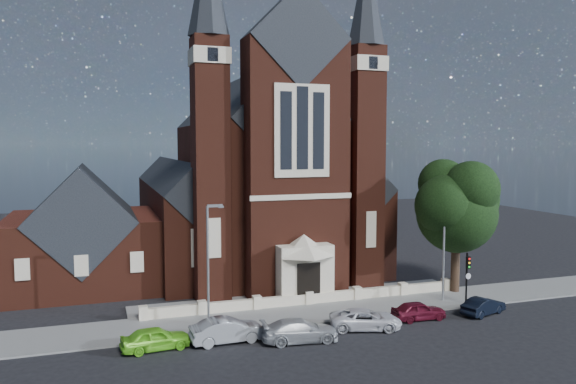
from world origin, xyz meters
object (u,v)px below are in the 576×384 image
object	(u,v)px
parish_hall	(83,239)
car_white_suv	(366,319)
street_tree	(460,208)
traffic_signal	(467,272)
car_lime_van	(155,338)
car_dark_red	(419,311)
car_silver_a	(227,330)
car_navy	(483,306)
car_silver_b	(300,331)
street_lamp_left	(209,258)
street_lamp_right	(445,242)
church	(251,182)

from	to	relation	value
parish_hall	car_white_suv	xyz separation A→B (m)	(17.58, -17.80, -3.36)
street_tree	traffic_signal	xyz separation A→B (m)	(-1.60, -3.28, -4.38)
car_lime_van	car_dark_red	distance (m)	17.62
car_silver_a	car_navy	size ratio (longest dim) A/B	1.22
car_lime_van	car_white_suv	bearing A→B (deg)	-98.94
car_silver_b	car_white_suv	distance (m)	4.91
traffic_signal	car_navy	size ratio (longest dim) A/B	1.08
traffic_signal	car_silver_a	world-z (taller)	traffic_signal
street_lamp_left	traffic_signal	world-z (taller)	street_lamp_left
street_tree	car_silver_b	size ratio (longest dim) A/B	2.25
street_tree	car_silver_a	size ratio (longest dim) A/B	2.36
parish_hall	car_dark_red	bearing A→B (deg)	-38.19
street_lamp_right	car_navy	size ratio (longest dim) A/B	2.18
traffic_signal	car_silver_b	xyz separation A→B (m)	(-14.27, -3.03, -1.89)
parish_hall	street_lamp_left	size ratio (longest dim) A/B	1.51
car_white_suv	street_tree	bearing A→B (deg)	-46.01
parish_hall	street_lamp_left	xyz separation A→B (m)	(8.09, -14.00, 0.59)
car_dark_red	car_navy	distance (m)	4.99
traffic_signal	car_silver_a	xyz separation A→B (m)	(-18.47, -1.74, -1.83)
street_tree	street_lamp_left	xyz separation A→B (m)	(-20.51, -1.71, -2.36)
parish_hall	car_white_suv	world-z (taller)	parish_hall
car_silver_b	car_navy	size ratio (longest dim) A/B	1.28
car_dark_red	car_navy	bearing A→B (deg)	-93.12
street_lamp_left	car_silver_b	world-z (taller)	street_lamp_left
church	street_tree	size ratio (longest dim) A/B	3.26
church	traffic_signal	world-z (taller)	church
traffic_signal	car_lime_van	distance (m)	22.87
car_white_suv	car_navy	distance (m)	9.28
car_lime_van	parish_hall	bearing A→B (deg)	7.75
parish_hall	street_lamp_right	size ratio (longest dim) A/B	1.51
street_tree	car_navy	distance (m)	8.50
church	car_white_suv	xyz separation A→B (m)	(1.58, -22.74, -7.54)
church	parish_hall	size ratio (longest dim) A/B	2.86
car_silver_b	car_silver_a	bearing A→B (deg)	79.16
street_tree	car_navy	xyz separation A→B (m)	(-1.74, -5.37, -6.35)
street_lamp_right	street_lamp_left	bearing A→B (deg)	180.00
street_lamp_left	street_lamp_right	bearing A→B (deg)	0.00
church	car_silver_a	size ratio (longest dim) A/B	7.69
car_silver_a	car_silver_b	size ratio (longest dim) A/B	0.96
car_lime_van	traffic_signal	bearing A→B (deg)	-92.21
street_tree	car_lime_van	bearing A→B (deg)	-168.67
parish_hall	traffic_signal	size ratio (longest dim) A/B	3.05
car_lime_van	street_lamp_right	bearing A→B (deg)	-87.96
street_lamp_left	car_navy	xyz separation A→B (m)	(18.76, -3.66, -3.99)
car_lime_van	car_silver_a	distance (m)	4.26
church	parish_hall	bearing A→B (deg)	-162.84
church	car_lime_van	bearing A→B (deg)	-117.95
street_lamp_left	car_dark_red	bearing A→B (deg)	-13.12
street_lamp_left	traffic_signal	distance (m)	19.08
street_lamp_right	car_silver_b	xyz separation A→B (m)	(-13.36, -4.60, -3.91)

